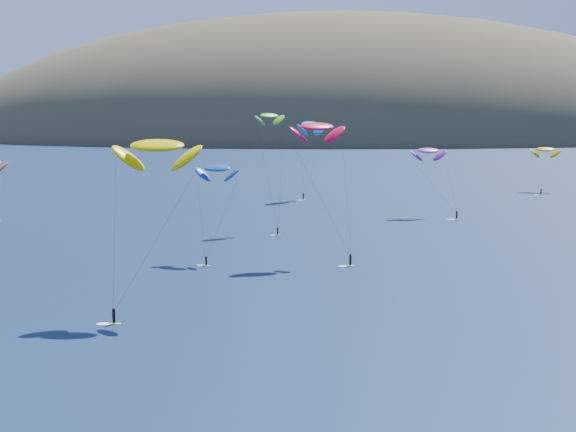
% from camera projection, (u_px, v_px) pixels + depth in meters
% --- Properties ---
extents(island, '(730.00, 300.00, 210.00)m').
position_uv_depth(island, '(363.00, 151.00, 610.29)').
color(island, '#3D3526').
rests_on(island, ground).
extents(kitesurfer_2, '(11.30, 10.85, 25.01)m').
position_uv_depth(kitesurfer_2, '(157.00, 146.00, 104.52)').
color(kitesurfer_2, '#FEF71C').
rests_on(kitesurfer_2, ground).
extents(kitesurfer_3, '(7.36, 12.14, 26.46)m').
position_uv_depth(kitesurfer_3, '(269.00, 116.00, 171.32)').
color(kitesurfer_3, '#FEF71C').
rests_on(kitesurfer_3, ground).
extents(kitesurfer_4, '(10.80, 11.30, 24.07)m').
position_uv_depth(kitesurfer_4, '(311.00, 124.00, 226.46)').
color(kitesurfer_4, '#FEF71C').
rests_on(kitesurfer_4, ground).
extents(kitesurfer_6, '(11.20, 10.60, 18.13)m').
position_uv_depth(kitesurfer_6, '(428.00, 151.00, 193.52)').
color(kitesurfer_6, '#FEF71C').
rests_on(kitesurfer_6, ground).
extents(kitesurfer_9, '(11.78, 10.80, 25.98)m').
position_uv_depth(kitesurfer_9, '(317.00, 127.00, 138.55)').
color(kitesurfer_9, '#FEF71C').
rests_on(kitesurfer_9, ground).
extents(kitesurfer_10, '(8.28, 9.80, 18.17)m').
position_uv_depth(kitesurfer_10, '(217.00, 168.00, 139.98)').
color(kitesurfer_10, '#FEF71C').
rests_on(kitesurfer_10, ground).
extents(kitesurfer_11, '(9.70, 14.87, 15.27)m').
position_uv_depth(kitesurfer_11, '(545.00, 149.00, 246.51)').
color(kitesurfer_11, '#FEF71C').
rests_on(kitesurfer_11, ground).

